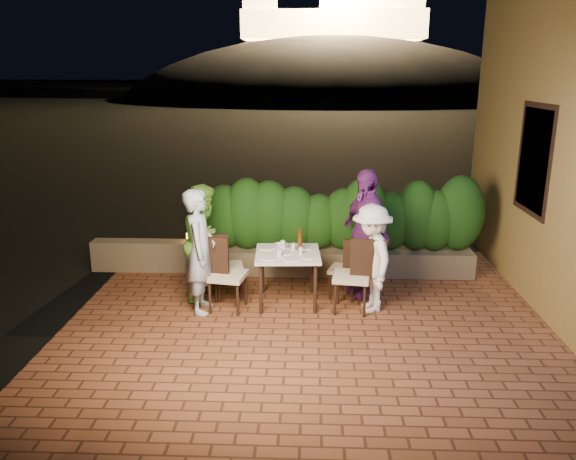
# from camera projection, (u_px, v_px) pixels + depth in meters

# --- Properties ---
(ground) EXTENTS (400.00, 400.00, 0.00)m
(ground) POSITION_uv_depth(u_px,v_px,m) (334.00, 337.00, 7.02)
(ground) COLOR black
(ground) RESTS_ON ground
(terrace_floor) EXTENTS (7.00, 6.00, 0.15)m
(terrace_floor) POSITION_uv_depth(u_px,v_px,m) (333.00, 324.00, 7.51)
(terrace_floor) COLOR brown
(terrace_floor) RESTS_ON ground
(window_pane) EXTENTS (0.08, 1.00, 1.40)m
(window_pane) POSITION_uv_depth(u_px,v_px,m) (536.00, 160.00, 7.80)
(window_pane) COLOR black
(window_pane) RESTS_ON building_wall
(window_frame) EXTENTS (0.06, 1.15, 1.55)m
(window_frame) POSITION_uv_depth(u_px,v_px,m) (536.00, 160.00, 7.80)
(window_frame) COLOR black
(window_frame) RESTS_ON building_wall
(planter) EXTENTS (4.20, 0.55, 0.40)m
(planter) POSITION_uv_depth(u_px,v_px,m) (341.00, 261.00, 9.16)
(planter) COLOR brown
(planter) RESTS_ON ground
(hedge) EXTENTS (4.00, 0.70, 1.10)m
(hedge) POSITION_uv_depth(u_px,v_px,m) (343.00, 216.00, 8.95)
(hedge) COLOR #184211
(hedge) RESTS_ON planter
(parapet) EXTENTS (2.20, 0.30, 0.50)m
(parapet) POSITION_uv_depth(u_px,v_px,m) (159.00, 256.00, 9.26)
(parapet) COLOR brown
(parapet) RESTS_ON ground
(hill) EXTENTS (52.00, 40.00, 22.00)m
(hill) POSITION_uv_depth(u_px,v_px,m) (331.00, 134.00, 65.69)
(hill) COLOR black
(hill) RESTS_ON ground
(fortress) EXTENTS (26.00, 8.00, 8.00)m
(fortress) POSITION_uv_depth(u_px,v_px,m) (333.00, 2.00, 61.72)
(fortress) COLOR #FFCC7A
(fortress) RESTS_ON hill
(dining_table) EXTENTS (0.94, 0.94, 0.75)m
(dining_table) POSITION_uv_depth(u_px,v_px,m) (288.00, 278.00, 7.92)
(dining_table) COLOR white
(dining_table) RESTS_ON ground
(plate_nw) EXTENTS (0.21, 0.21, 0.01)m
(plate_nw) POSITION_uv_depth(u_px,v_px,m) (268.00, 258.00, 7.57)
(plate_nw) COLOR white
(plate_nw) RESTS_ON dining_table
(plate_sw) EXTENTS (0.23, 0.23, 0.01)m
(plate_sw) POSITION_uv_depth(u_px,v_px,m) (267.00, 248.00, 8.01)
(plate_sw) COLOR white
(plate_sw) RESTS_ON dining_table
(plate_ne) EXTENTS (0.23, 0.23, 0.01)m
(plate_ne) POSITION_uv_depth(u_px,v_px,m) (308.00, 257.00, 7.62)
(plate_ne) COLOR white
(plate_ne) RESTS_ON dining_table
(plate_se) EXTENTS (0.20, 0.20, 0.01)m
(plate_se) POSITION_uv_depth(u_px,v_px,m) (305.00, 248.00, 8.00)
(plate_se) COLOR white
(plate_se) RESTS_ON dining_table
(plate_centre) EXTENTS (0.22, 0.22, 0.01)m
(plate_centre) POSITION_uv_depth(u_px,v_px,m) (285.00, 253.00, 7.80)
(plate_centre) COLOR white
(plate_centre) RESTS_ON dining_table
(plate_front) EXTENTS (0.24, 0.24, 0.01)m
(plate_front) POSITION_uv_depth(u_px,v_px,m) (292.00, 259.00, 7.54)
(plate_front) COLOR white
(plate_front) RESTS_ON dining_table
(glass_nw) EXTENTS (0.07, 0.07, 0.12)m
(glass_nw) POSITION_uv_depth(u_px,v_px,m) (279.00, 252.00, 7.63)
(glass_nw) COLOR silver
(glass_nw) RESTS_ON dining_table
(glass_sw) EXTENTS (0.07, 0.07, 0.11)m
(glass_sw) POSITION_uv_depth(u_px,v_px,m) (283.00, 244.00, 8.00)
(glass_sw) COLOR silver
(glass_sw) RESTS_ON dining_table
(glass_ne) EXTENTS (0.06, 0.06, 0.10)m
(glass_ne) POSITION_uv_depth(u_px,v_px,m) (301.00, 251.00, 7.74)
(glass_ne) COLOR silver
(glass_ne) RESTS_ON dining_table
(glass_se) EXTENTS (0.06, 0.06, 0.10)m
(glass_se) POSITION_uv_depth(u_px,v_px,m) (293.00, 247.00, 7.91)
(glass_se) COLOR silver
(glass_se) RESTS_ON dining_table
(beer_bottle) EXTENTS (0.07, 0.07, 0.34)m
(beer_bottle) POSITION_uv_depth(u_px,v_px,m) (300.00, 239.00, 7.86)
(beer_bottle) COLOR #47240B
(beer_bottle) RESTS_ON dining_table
(bowl) EXTENTS (0.24, 0.24, 0.05)m
(bowl) POSITION_uv_depth(u_px,v_px,m) (281.00, 245.00, 8.06)
(bowl) COLOR white
(bowl) RESTS_ON dining_table
(chair_left_front) EXTENTS (0.55, 0.55, 1.03)m
(chair_left_front) POSITION_uv_depth(u_px,v_px,m) (227.00, 274.00, 7.66)
(chair_left_front) COLOR black
(chair_left_front) RESTS_ON ground
(chair_left_back) EXTENTS (0.53, 0.53, 0.96)m
(chair_left_back) POSITION_uv_depth(u_px,v_px,m) (227.00, 266.00, 8.09)
(chair_left_back) COLOR black
(chair_left_back) RESTS_ON ground
(chair_right_front) EXTENTS (0.54, 0.54, 1.04)m
(chair_right_front) POSITION_uv_depth(u_px,v_px,m) (351.00, 275.00, 7.62)
(chair_right_front) COLOR black
(chair_right_front) RESTS_ON ground
(chair_right_back) EXTENTS (0.51, 0.51, 0.88)m
(chair_right_back) POSITION_uv_depth(u_px,v_px,m) (344.00, 268.00, 8.11)
(chair_right_back) COLOR black
(chair_right_back) RESTS_ON ground
(diner_blue) EXTENTS (0.43, 0.64, 1.71)m
(diner_blue) POSITION_uv_depth(u_px,v_px,m) (200.00, 251.00, 7.53)
(diner_blue) COLOR #A1B4CF
(diner_blue) RESTS_ON ground
(diner_green) EXTENTS (0.70, 0.86, 1.67)m
(diner_green) POSITION_uv_depth(u_px,v_px,m) (205.00, 242.00, 8.01)
(diner_green) COLOR #73C33D
(diner_green) RESTS_ON ground
(diner_white) EXTENTS (0.76, 1.07, 1.50)m
(diner_white) POSITION_uv_depth(u_px,v_px,m) (371.00, 258.00, 7.59)
(diner_white) COLOR white
(diner_white) RESTS_ON ground
(diner_purple) EXTENTS (0.90, 1.19, 1.88)m
(diner_purple) POSITION_uv_depth(u_px,v_px,m) (365.00, 233.00, 8.07)
(diner_purple) COLOR #702A7E
(diner_purple) RESTS_ON ground
(parapet_lamp) EXTENTS (0.10, 0.10, 0.14)m
(parapet_lamp) POSITION_uv_depth(u_px,v_px,m) (190.00, 237.00, 9.15)
(parapet_lamp) COLOR orange
(parapet_lamp) RESTS_ON parapet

